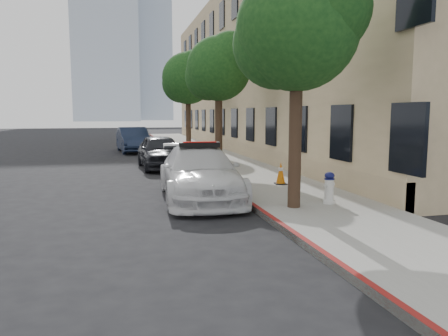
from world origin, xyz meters
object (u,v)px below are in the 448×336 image
fire_hydrant (329,188)px  traffic_cone (281,173)px  parked_car_mid (160,152)px  parked_car_far (133,140)px  police_car (200,173)px

fire_hydrant → traffic_cone: bearing=68.8°
parked_car_mid → fire_hydrant: bearing=-72.8°
parked_car_far → parked_car_mid: bearing=-89.8°
police_car → parked_car_far: (-1.30, 15.17, 0.03)m
parked_car_far → fire_hydrant: (4.16, -17.18, -0.22)m
police_car → parked_car_mid: 7.07m
police_car → traffic_cone: police_car is taller
parked_car_mid → parked_car_far: (-0.88, 8.12, 0.03)m
traffic_cone → fire_hydrant: bearing=-88.0°
parked_car_far → traffic_cone: bearing=-80.0°
parked_car_mid → parked_car_far: parked_car_far is taller
parked_car_mid → parked_car_far: bearing=93.4°
parked_car_mid → parked_car_far: size_ratio=0.93×
police_car → traffic_cone: size_ratio=7.27×
police_car → fire_hydrant: bearing=-32.4°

